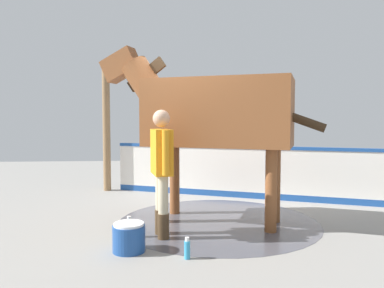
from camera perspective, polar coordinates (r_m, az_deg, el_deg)
ground_plane at (r=6.10m, az=3.71°, el=-10.86°), size 16.00×16.00×0.02m
wet_patch at (r=5.74m, az=4.02°, el=-11.70°), size 3.00×3.00×0.00m
barrier_wall at (r=7.39m, az=7.50°, el=-4.51°), size 2.08×4.91×1.02m
roof_post_near at (r=8.20m, az=-12.89°, el=2.23°), size 0.16×0.16×2.64m
horse at (r=5.56m, az=3.01°, el=4.70°), size 1.71×3.24×2.67m
handler at (r=4.87m, az=-4.65°, el=-3.08°), size 0.66×0.30×1.65m
wash_bucket at (r=4.53m, az=-9.59°, el=-13.84°), size 0.38×0.38×0.34m
bottle_shampoo at (r=4.27m, az=-0.74°, el=-15.69°), size 0.07×0.07×0.24m
bottle_spray at (r=5.04m, az=-9.53°, el=-12.45°), size 0.08×0.08×0.28m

